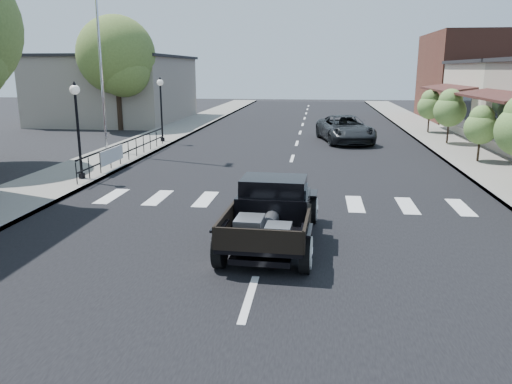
# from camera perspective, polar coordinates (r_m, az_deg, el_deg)

# --- Properties ---
(ground) EXTENTS (120.00, 120.00, 0.00)m
(ground) POSITION_cam_1_polar(r_m,az_deg,el_deg) (12.21, 1.14, -6.02)
(ground) COLOR black
(ground) RESTS_ON ground
(road) EXTENTS (14.00, 80.00, 0.02)m
(road) POSITION_cam_1_polar(r_m,az_deg,el_deg) (26.76, 4.50, 4.93)
(road) COLOR black
(road) RESTS_ON ground
(road_markings) EXTENTS (12.00, 60.00, 0.06)m
(road_markings) POSITION_cam_1_polar(r_m,az_deg,el_deg) (21.85, 3.88, 2.89)
(road_markings) COLOR silver
(road_markings) RESTS_ON ground
(sidewalk_left) EXTENTS (3.00, 80.00, 0.15)m
(sidewalk_left) POSITION_cam_1_polar(r_m,az_deg,el_deg) (28.43, -12.95, 5.28)
(sidewalk_left) COLOR gray
(sidewalk_left) RESTS_ON ground
(sidewalk_right) EXTENTS (3.00, 80.00, 0.15)m
(sidewalk_right) POSITION_cam_1_polar(r_m,az_deg,el_deg) (27.71, 22.40, 4.37)
(sidewalk_right) COLOR gray
(sidewalk_right) RESTS_ON ground
(low_building_left) EXTENTS (10.00, 12.00, 5.00)m
(low_building_left) POSITION_cam_1_polar(r_m,az_deg,el_deg) (42.64, -15.51, 11.17)
(low_building_left) COLOR gray
(low_building_left) RESTS_ON ground
(far_building_right) EXTENTS (11.00, 10.00, 7.00)m
(far_building_right) POSITION_cam_1_polar(r_m,az_deg,el_deg) (45.72, 25.93, 11.71)
(far_building_right) COLOR brown
(far_building_right) RESTS_ON ground
(railing) EXTENTS (0.08, 10.00, 1.00)m
(railing) POSITION_cam_1_polar(r_m,az_deg,el_deg) (23.30, -14.39, 4.79)
(railing) COLOR black
(railing) RESTS_ON sidewalk_left
(banner) EXTENTS (0.04, 2.20, 0.60)m
(banner) POSITION_cam_1_polar(r_m,az_deg,el_deg) (21.48, -16.07, 3.40)
(banner) COLOR silver
(banner) RESTS_ON sidewalk_left
(lamp_post_b) EXTENTS (0.36, 0.36, 3.58)m
(lamp_post_b) POSITION_cam_1_polar(r_m,az_deg,el_deg) (19.63, -19.66, 6.60)
(lamp_post_b) COLOR black
(lamp_post_b) RESTS_ON sidewalk_left
(lamp_post_c) EXTENTS (0.36, 0.36, 3.58)m
(lamp_post_c) POSITION_cam_1_polar(r_m,az_deg,el_deg) (28.87, -10.77, 9.24)
(lamp_post_c) COLOR black
(lamp_post_c) RESTS_ON sidewalk_left
(flagpole) EXTENTS (0.12, 0.12, 12.95)m
(flagpole) POSITION_cam_1_polar(r_m,az_deg,el_deg) (25.73, -17.70, 18.78)
(flagpole) COLOR silver
(flagpole) RESTS_ON sidewalk_left
(big_tree_far) EXTENTS (5.24, 5.24, 7.70)m
(big_tree_far) POSITION_cam_1_polar(r_m,az_deg,el_deg) (36.11, -15.57, 12.91)
(big_tree_far) COLOR #536B2E
(big_tree_far) RESTS_ON ground
(small_tree_c) EXTENTS (1.43, 1.43, 2.39)m
(small_tree_c) POSITION_cam_1_polar(r_m,az_deg,el_deg) (24.28, 24.24, 6.02)
(small_tree_c) COLOR #577E39
(small_tree_c) RESTS_ON sidewalk_right
(small_tree_d) EXTENTS (1.72, 1.72, 2.86)m
(small_tree_d) POSITION_cam_1_polar(r_m,az_deg,el_deg) (29.60, 21.20, 7.97)
(small_tree_d) COLOR #577E39
(small_tree_d) RESTS_ON sidewalk_right
(small_tree_e) EXTENTS (1.57, 1.57, 2.61)m
(small_tree_e) POSITION_cam_1_polar(r_m,az_deg,el_deg) (34.51, 19.21, 8.64)
(small_tree_e) COLOR #577E39
(small_tree_e) RESTS_ON sidewalk_right
(hotrod_pickup) EXTENTS (2.41, 4.85, 1.65)m
(hotrod_pickup) POSITION_cam_1_polar(r_m,az_deg,el_deg) (12.00, 1.90, -2.23)
(hotrod_pickup) COLOR black
(hotrod_pickup) RESTS_ON ground
(second_car) EXTENTS (3.58, 5.89, 1.53)m
(second_car) POSITION_cam_1_polar(r_m,az_deg,el_deg) (29.55, 10.14, 7.08)
(second_car) COLOR black
(second_car) RESTS_ON ground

